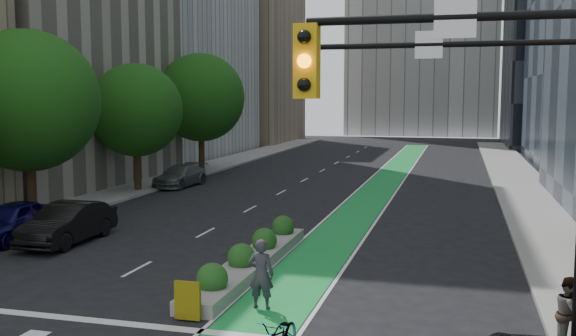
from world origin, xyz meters
The scene contains 16 objects.
sidewalk_left centered at (-11.80, 25.00, 0.07)m, with size 3.60×90.00×0.15m, color gray.
sidewalk_right centered at (11.80, 25.00, 0.07)m, with size 3.60×90.00×0.15m, color gray.
bike_lane_paint centered at (3.00, 30.00, 0.01)m, with size 2.20×70.00×0.01m, color #1A943E.
building_tan_far centered at (-20.00, 66.00, 13.00)m, with size 14.00×16.00×26.00m, color tan.
building_dark_end centered at (20.00, 68.00, 14.00)m, with size 14.00×18.00×28.00m, color black.
tree_mid centered at (-11.00, 12.00, 5.57)m, with size 6.40×6.40×8.78m.
tree_midfar centered at (-11.00, 22.00, 4.95)m, with size 5.60×5.60×7.76m.
tree_far centered at (-11.00, 32.00, 5.69)m, with size 6.60×6.60×9.00m.
signal_right centered at (8.67, 0.47, 4.80)m, with size 5.82×0.51×7.20m.
signal_far_right centered at (8.98, -4.03, 4.75)m, with size 4.82×0.51×7.20m.
median_planter centered at (1.20, 7.04, 0.37)m, with size 1.20×10.26×1.10m.
cyclist centered at (2.73, 3.24, 0.97)m, with size 0.71×0.46×1.94m, color #35313B.
parked_car_left_near centered at (-9.50, 8.64, 0.79)m, with size 1.86×4.61×1.57m, color #0D0B47.
parked_car_left_mid centered at (-7.00, 8.81, 0.79)m, with size 1.68×4.82×1.59m, color black.
parked_car_left_far centered at (-9.50, 24.83, 0.69)m, with size 1.94×4.77×1.39m, color #585C5D.
pedestrian_near centered at (10.30, 1.90, 0.98)m, with size 0.81×0.63×1.66m, color gray.
Camera 1 is at (7.82, -12.96, 5.75)m, focal length 40.00 mm.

